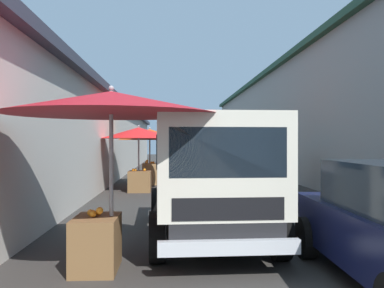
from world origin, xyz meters
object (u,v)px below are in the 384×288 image
(fruit_stall_near_left, at_px, (260,141))
(fruit_stall_far_left, at_px, (110,119))
(fruit_stall_mid_lane, at_px, (139,140))
(vendor_by_crates, at_px, (263,172))
(fruit_stall_near_right, at_px, (150,141))
(delivery_truck, at_px, (213,183))

(fruit_stall_near_left, xyz_separation_m, fruit_stall_far_left, (-8.91, 3.92, 0.27))
(fruit_stall_mid_lane, xyz_separation_m, fruit_stall_far_left, (-9.01, -0.29, 0.21))
(fruit_stall_near_left, bearing_deg, vendor_by_crates, 168.94)
(fruit_stall_near_left, bearing_deg, fruit_stall_mid_lane, 88.67)
(fruit_stall_far_left, distance_m, fruit_stall_near_right, 11.32)
(delivery_truck, xyz_separation_m, vendor_by_crates, (3.69, -1.61, -0.10))
(vendor_by_crates, bearing_deg, fruit_stall_near_right, 24.88)
(fruit_stall_far_left, bearing_deg, fruit_stall_mid_lane, 1.83)
(delivery_truck, distance_m, vendor_by_crates, 4.03)
(vendor_by_crates, bearing_deg, fruit_stall_near_left, -11.06)
(fruit_stall_mid_lane, bearing_deg, fruit_stall_far_left, -178.17)
(fruit_stall_near_right, distance_m, vendor_by_crates, 7.40)
(fruit_stall_mid_lane, bearing_deg, delivery_truck, -167.68)
(fruit_stall_mid_lane, xyz_separation_m, delivery_truck, (-8.05, -1.76, -0.73))
(fruit_stall_near_left, distance_m, fruit_stall_near_right, 4.61)
(fruit_stall_near_left, height_order, fruit_stall_near_right, fruit_stall_near_left)
(fruit_stall_near_right, bearing_deg, delivery_truck, -171.85)
(fruit_stall_far_left, height_order, vendor_by_crates, fruit_stall_far_left)
(fruit_stall_mid_lane, distance_m, fruit_stall_near_left, 4.21)
(vendor_by_crates, bearing_deg, fruit_stall_far_left, 146.42)
(fruit_stall_near_left, distance_m, vendor_by_crates, 4.41)
(fruit_stall_near_left, bearing_deg, fruit_stall_far_left, 156.27)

